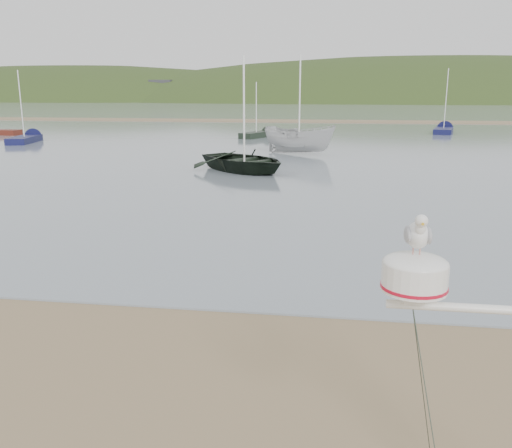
# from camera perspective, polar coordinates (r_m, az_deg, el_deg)

# --- Properties ---
(ground) EXTENTS (560.00, 560.00, 0.00)m
(ground) POSITION_cam_1_polar(r_m,az_deg,el_deg) (7.70, -20.97, -19.71)
(ground) COLOR brown
(ground) RESTS_ON ground
(water) EXTENTS (560.00, 256.00, 0.04)m
(water) POSITION_cam_1_polar(r_m,az_deg,el_deg) (137.60, 7.16, 12.05)
(water) COLOR slate
(water) RESTS_ON ground
(sandbar) EXTENTS (560.00, 7.00, 0.07)m
(sandbar) POSITION_cam_1_polar(r_m,az_deg,el_deg) (75.69, 5.93, 10.72)
(sandbar) COLOR brown
(sandbar) RESTS_ON water
(hill_ridge) EXTENTS (620.00, 180.00, 80.00)m
(hill_ridge) POSITION_cam_1_polar(r_m,az_deg,el_deg) (242.15, 12.09, 7.92)
(hill_ridge) COLOR #243515
(hill_ridge) RESTS_ON ground
(far_cottages) EXTENTS (294.40, 6.30, 8.00)m
(far_cottages) POSITION_cam_1_polar(r_m,az_deg,el_deg) (201.50, 8.56, 13.69)
(far_cottages) COLOR silver
(far_cottages) RESTS_ON ground
(boat_dark) EXTENTS (3.43, 3.72, 5.50)m
(boat_dark) POSITION_cam_1_polar(r_m,az_deg,el_deg) (28.08, -1.27, 11.11)
(boat_dark) COLOR black
(boat_dark) RESTS_ON water
(boat_white) EXTENTS (2.53, 2.51, 5.09)m
(boat_white) POSITION_cam_1_polar(r_m,az_deg,el_deg) (35.97, 4.59, 11.35)
(boat_white) COLOR silver
(boat_white) RESTS_ON water
(sailboat_dark_mid) EXTENTS (3.28, 5.23, 5.21)m
(sailboat_dark_mid) POSITION_cam_1_polar(r_m,az_deg,el_deg) (50.10, 0.77, 9.48)
(sailboat_dark_mid) COLOR black
(sailboat_dark_mid) RESTS_ON ground
(sailboat_blue_far) EXTENTS (3.17, 7.00, 6.77)m
(sailboat_blue_far) POSITION_cam_1_polar(r_m,az_deg,el_deg) (59.17, 19.23, 9.40)
(sailboat_blue_far) COLOR #12133F
(sailboat_blue_far) RESTS_ON ground
(sailboat_blue_near) EXTENTS (2.83, 6.36, 6.17)m
(sailboat_blue_near) POSITION_cam_1_polar(r_m,az_deg,el_deg) (49.52, -22.62, 8.38)
(sailboat_blue_near) COLOR #12133F
(sailboat_blue_near) RESTS_ON ground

